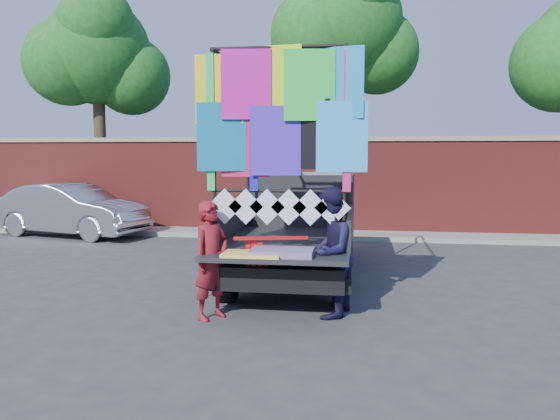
# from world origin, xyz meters

# --- Properties ---
(ground) EXTENTS (90.00, 90.00, 0.00)m
(ground) POSITION_xyz_m (0.00, 0.00, 0.00)
(ground) COLOR #38383A
(ground) RESTS_ON ground
(brick_wall) EXTENTS (30.00, 0.45, 2.61)m
(brick_wall) POSITION_xyz_m (0.00, 7.00, 1.33)
(brick_wall) COLOR maroon
(brick_wall) RESTS_ON ground
(curb) EXTENTS (30.00, 1.20, 0.12)m
(curb) POSITION_xyz_m (0.00, 6.30, 0.06)
(curb) COLOR gray
(curb) RESTS_ON ground
(tree_left) EXTENTS (4.20, 3.30, 7.05)m
(tree_left) POSITION_xyz_m (-6.48, 8.12, 5.12)
(tree_left) COLOR #38281C
(tree_left) RESTS_ON ground
(tree_mid) EXTENTS (4.20, 3.30, 7.73)m
(tree_mid) POSITION_xyz_m (1.02, 8.12, 5.70)
(tree_mid) COLOR #38281C
(tree_mid) RESTS_ON ground
(pickup_truck) EXTENTS (2.26, 5.66, 3.57)m
(pickup_truck) POSITION_xyz_m (0.40, 2.12, 0.90)
(pickup_truck) COLOR black
(pickup_truck) RESTS_ON ground
(sedan) EXTENTS (4.42, 2.43, 1.38)m
(sedan) POSITION_xyz_m (-6.03, 5.52, 0.69)
(sedan) COLOR #B1B5B8
(sedan) RESTS_ON ground
(woman) EXTENTS (0.62, 0.68, 1.56)m
(woman) POSITION_xyz_m (-0.45, -0.94, 0.78)
(woman) COLOR maroon
(woman) RESTS_ON ground
(man) EXTENTS (0.82, 0.96, 1.74)m
(man) POSITION_xyz_m (1.08, -0.61, 0.87)
(man) COLOR #171637
(man) RESTS_ON ground
(streamer_bundle) EXTENTS (0.97, 0.25, 0.67)m
(streamer_bundle) POSITION_xyz_m (0.21, -0.79, 0.87)
(streamer_bundle) COLOR red
(streamer_bundle) RESTS_ON ground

